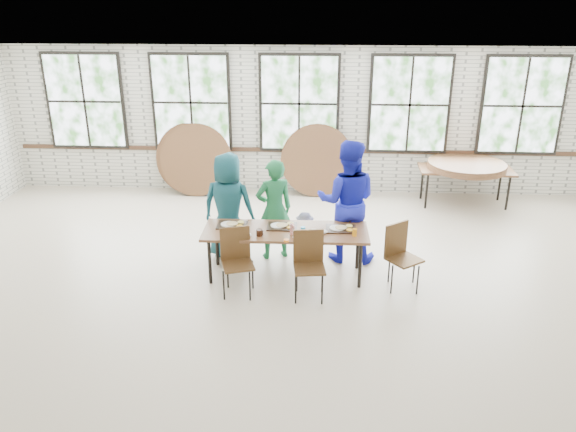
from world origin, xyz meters
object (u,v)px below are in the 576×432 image
(chair_near_left, at_px, (237,255))
(chair_near_right, at_px, (309,258))
(dining_table, at_px, (286,233))
(storage_table, at_px, (466,171))

(chair_near_left, height_order, chair_near_right, same)
(dining_table, bearing_deg, chair_near_right, -57.28)
(dining_table, relative_size, chair_near_left, 2.53)
(dining_table, distance_m, chair_near_left, 0.83)
(chair_near_right, xyz_separation_m, storage_table, (3.00, 3.78, 0.13))
(chair_near_left, relative_size, storage_table, 0.52)
(dining_table, relative_size, chair_near_right, 2.53)
(dining_table, xyz_separation_m, chair_near_right, (0.35, -0.54, -0.13))
(chair_near_left, distance_m, chair_near_right, 1.01)
(dining_table, bearing_deg, storage_table, 43.44)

